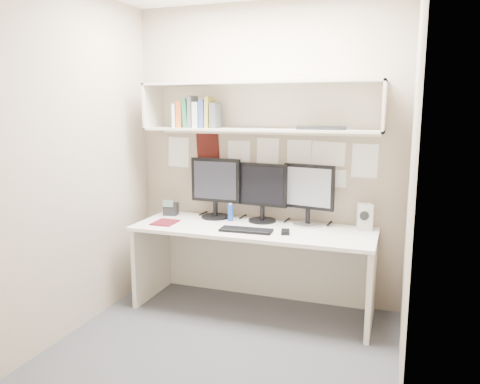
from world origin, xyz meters
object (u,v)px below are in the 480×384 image
(speaker, at_px, (365,217))
(monitor_right, at_px, (309,193))
(monitor_left, at_px, (216,186))
(keyboard, at_px, (246,230))
(monitor_center, at_px, (263,191))
(maroon_notebook, at_px, (165,222))
(desk_phone, at_px, (171,209))
(desk, at_px, (253,269))

(speaker, bearing_deg, monitor_right, 162.32)
(monitor_left, distance_m, monitor_right, 0.84)
(keyboard, bearing_deg, monitor_center, 83.19)
(maroon_notebook, relative_size, desk_phone, 1.52)
(monitor_center, bearing_deg, speaker, 6.19)
(monitor_center, xyz_separation_m, maroon_notebook, (-0.77, -0.34, -0.27))
(maroon_notebook, bearing_deg, desk, 8.35)
(desk, distance_m, desk_phone, 0.97)
(desk_phone, bearing_deg, desk, -21.65)
(monitor_left, relative_size, monitor_right, 1.04)
(monitor_left, bearing_deg, monitor_center, 1.39)
(keyboard, relative_size, maroon_notebook, 1.86)
(monitor_right, bearing_deg, monitor_center, -168.87)
(monitor_right, relative_size, keyboard, 1.22)
(monitor_right, bearing_deg, desk_phone, -167.00)
(monitor_left, relative_size, keyboard, 1.28)
(desk, height_order, monitor_center, monitor_center)
(keyboard, height_order, speaker, speaker)
(desk_phone, bearing_deg, monitor_right, -8.11)
(desk, relative_size, desk_phone, 13.44)
(maroon_notebook, xyz_separation_m, desk_phone, (-0.10, 0.30, 0.05))
(monitor_center, height_order, maroon_notebook, monitor_center)
(desk, distance_m, speaker, 1.02)
(keyboard, bearing_deg, desk, 82.53)
(desk, relative_size, maroon_notebook, 8.82)
(monitor_right, bearing_deg, maroon_notebook, -152.66)
(monitor_left, relative_size, monitor_center, 1.06)
(desk, height_order, desk_phone, desk_phone)
(monitor_left, bearing_deg, monitor_right, 1.39)
(monitor_right, relative_size, speaker, 2.39)
(monitor_right, xyz_separation_m, speaker, (0.47, -0.01, -0.17))
(keyboard, distance_m, desk_phone, 0.91)
(monitor_left, bearing_deg, maroon_notebook, -132.92)
(monitor_center, relative_size, desk_phone, 3.42)
(monitor_left, distance_m, desk_phone, 0.49)
(monitor_right, height_order, maroon_notebook, monitor_right)
(desk, xyz_separation_m, maroon_notebook, (-0.76, -0.12, 0.37))
(monitor_left, distance_m, monitor_center, 0.44)
(desk, bearing_deg, monitor_right, 27.85)
(desk, height_order, speaker, speaker)
(monitor_center, distance_m, keyboard, 0.46)
(desk, distance_m, monitor_center, 0.67)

